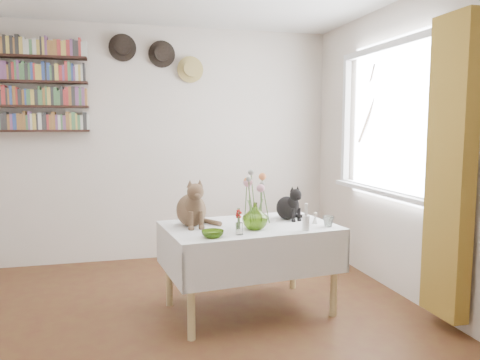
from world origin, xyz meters
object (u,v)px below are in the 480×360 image
object	(u,v)px
flower_vase	(255,216)
bookshelf_unit	(35,86)
black_cat	(287,202)
tabby_cat	(191,201)
dining_table	(249,246)

from	to	relation	value
flower_vase	bookshelf_unit	size ratio (longest dim) A/B	0.20
black_cat	flower_vase	world-z (taller)	black_cat
tabby_cat	black_cat	size ratio (longest dim) A/B	1.31
black_cat	dining_table	bearing A→B (deg)	-177.15
flower_vase	black_cat	bearing A→B (deg)	39.80
flower_vase	bookshelf_unit	xyz separation A→B (m)	(-1.74, 1.77, 1.06)
bookshelf_unit	flower_vase	bearing A→B (deg)	-45.38
dining_table	tabby_cat	xyz separation A→B (m)	(-0.44, 0.09, 0.36)
tabby_cat	flower_vase	distance (m)	0.51
tabby_cat	bookshelf_unit	bearing A→B (deg)	125.37
flower_vase	bookshelf_unit	bearing A→B (deg)	134.62
dining_table	bookshelf_unit	size ratio (longest dim) A/B	1.37
tabby_cat	bookshelf_unit	size ratio (longest dim) A/B	0.38
dining_table	tabby_cat	world-z (taller)	tabby_cat
dining_table	black_cat	xyz separation A→B (m)	(0.36, 0.15, 0.31)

